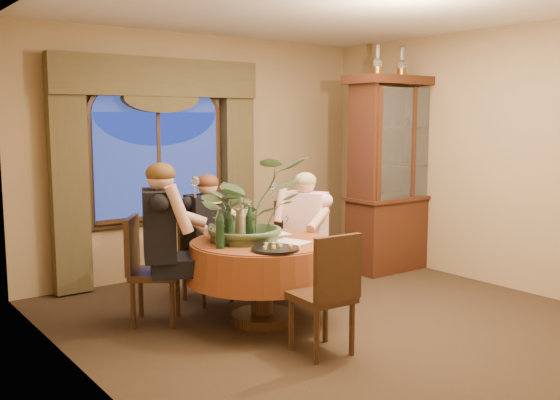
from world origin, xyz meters
TOP-DOWN VIEW (x-y plane):
  - floor at (0.00, 0.00)m, footprint 5.00×5.00m
  - wall_back at (0.00, 2.50)m, footprint 4.50×0.00m
  - wall_right at (2.25, 0.00)m, footprint 0.00×5.00m
  - ceiling at (0.00, 0.00)m, footprint 5.00×5.00m
  - window at (-0.60, 2.43)m, footprint 1.62×0.10m
  - arched_transom at (-0.60, 2.43)m, footprint 1.60×0.06m
  - drapery_left at (-1.63, 2.38)m, footprint 0.38×0.14m
  - drapery_right at (0.43, 2.38)m, footprint 0.38×0.14m
  - swag_valance at (-0.60, 2.35)m, footprint 2.45×0.16m
  - dining_table at (-0.56, 0.46)m, footprint 1.76×1.76m
  - china_cabinet at (1.98, 1.17)m, footprint 1.43×0.56m
  - oil_lamp_left at (1.57, 1.17)m, footprint 0.11×0.11m
  - oil_lamp_center at (1.98, 1.17)m, footprint 0.11×0.11m
  - oil_lamp_right at (2.38, 1.17)m, footprint 0.11×0.11m
  - chair_right at (0.13, 0.97)m, footprint 0.59×0.59m
  - chair_back_right at (-0.62, 1.31)m, footprint 0.45×0.45m
  - chair_back at (-1.34, 1.02)m, footprint 0.59×0.59m
  - chair_front_left at (-0.61, -0.43)m, footprint 0.45×0.45m
  - person_pink at (0.27, 0.86)m, footprint 0.59×0.60m
  - person_back at (-1.38, 0.81)m, footprint 0.65×0.67m
  - person_scarf at (-0.60, 1.36)m, footprint 0.48×0.45m
  - stoneware_vase at (-0.67, 0.60)m, footprint 0.15×0.15m
  - centerpiece_plant at (-0.63, 0.58)m, footprint 1.00×1.11m
  - olive_bowl at (-0.53, 0.40)m, footprint 0.16×0.16m
  - cheese_platter at (-0.71, 0.05)m, footprint 0.40×0.40m
  - wine_bottle_0 at (-0.82, 0.61)m, footprint 0.07×0.07m
  - wine_bottle_1 at (-0.91, 0.44)m, footprint 0.07×0.07m
  - wine_bottle_2 at (-0.96, 0.52)m, footprint 0.07×0.07m
  - wine_bottle_3 at (-0.76, 0.48)m, footprint 0.07×0.07m
  - wine_bottle_4 at (-0.70, 0.44)m, footprint 0.07×0.07m
  - wine_bottle_5 at (-1.03, 0.39)m, footprint 0.07×0.07m
  - tasting_paper_0 at (-0.38, 0.25)m, footprint 0.29×0.35m
  - tasting_paper_1 at (-0.26, 0.68)m, footprint 0.24×0.32m
  - tasting_paper_2 at (-0.59, 0.17)m, footprint 0.24×0.32m
  - wine_glass_person_pink at (-0.15, 0.66)m, footprint 0.07×0.07m
  - wine_glass_person_back at (-0.97, 0.64)m, footprint 0.07×0.07m
  - wine_glass_person_scarf at (-0.58, 0.91)m, footprint 0.07×0.07m

SIDE VIEW (x-z plane):
  - floor at x=0.00m, z-range 0.00..0.00m
  - dining_table at x=-0.56m, z-range 0.00..0.75m
  - chair_right at x=0.13m, z-range 0.00..0.96m
  - chair_back_right at x=-0.62m, z-range 0.00..0.96m
  - chair_back at x=-1.34m, z-range 0.00..0.96m
  - chair_front_left at x=-0.61m, z-range 0.00..0.96m
  - person_scarf at x=-0.60m, z-range 0.00..1.29m
  - person_pink at x=0.27m, z-range 0.00..1.30m
  - person_back at x=-1.38m, z-range 0.00..1.47m
  - tasting_paper_0 at x=-0.38m, z-range 0.75..0.76m
  - tasting_paper_1 at x=-0.26m, z-range 0.75..0.76m
  - tasting_paper_2 at x=-0.59m, z-range 0.75..0.76m
  - cheese_platter at x=-0.71m, z-range 0.75..0.77m
  - olive_bowl at x=-0.53m, z-range 0.75..0.80m
  - wine_glass_person_pink at x=-0.15m, z-range 0.75..0.93m
  - wine_glass_person_back at x=-0.97m, z-range 0.75..0.93m
  - wine_glass_person_scarf at x=-0.58m, z-range 0.75..0.93m
  - stoneware_vase at x=-0.67m, z-range 0.75..1.03m
  - wine_bottle_0 at x=-0.82m, z-range 0.75..1.08m
  - wine_bottle_1 at x=-0.91m, z-range 0.75..1.08m
  - wine_bottle_2 at x=-0.96m, z-range 0.75..1.08m
  - wine_bottle_3 at x=-0.76m, z-range 0.75..1.08m
  - wine_bottle_4 at x=-0.70m, z-range 0.75..1.08m
  - wine_bottle_5 at x=-1.03m, z-range 0.75..1.08m
  - china_cabinet at x=1.98m, z-range 0.00..2.32m
  - drapery_left at x=-1.63m, z-range 0.02..2.34m
  - drapery_right at x=0.43m, z-range 0.02..2.34m
  - window at x=-0.60m, z-range 0.64..1.96m
  - centerpiece_plant at x=-0.63m, z-range 0.95..1.82m
  - wall_back at x=0.00m, z-range -0.85..3.65m
  - wall_right at x=2.25m, z-range -1.10..3.90m
  - arched_transom at x=-0.60m, z-range 1.86..2.30m
  - swag_valance at x=-0.60m, z-range 2.07..2.49m
  - oil_lamp_left at x=1.57m, z-range 2.32..2.66m
  - oil_lamp_center at x=1.98m, z-range 2.32..2.66m
  - oil_lamp_right at x=2.38m, z-range 2.32..2.66m
  - ceiling at x=0.00m, z-range 2.80..2.80m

